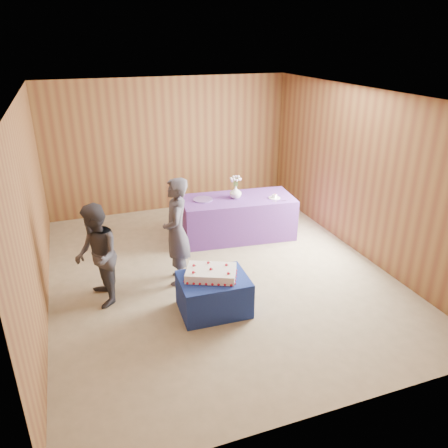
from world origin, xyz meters
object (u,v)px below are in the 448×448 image
cake_table (214,294)px  sheet_cake (211,273)px  guest_right (97,256)px  guest_left (176,232)px  vase (236,192)px  serving_table (237,217)px

cake_table → sheet_cake: (-0.02, 0.04, 0.31)m
guest_right → guest_left: bearing=95.4°
vase → guest_right: size_ratio=0.15×
serving_table → vase: vase is taller
serving_table → sheet_cake: (-1.18, -2.06, 0.18)m
cake_table → sheet_cake: 0.31m
cake_table → guest_left: guest_left is taller
sheet_cake → guest_left: guest_left is taller
serving_table → sheet_cake: bearing=-113.7°
guest_right → cake_table: bearing=57.8°
vase → guest_right: (-2.53, -1.40, -0.14)m
sheet_cake → cake_table: bearing=-38.5°
cake_table → vase: size_ratio=4.04×
cake_table → serving_table: serving_table is taller
cake_table → serving_table: 2.40m
guest_left → serving_table: bearing=144.9°
cake_table → sheet_cake: bearing=119.1°
serving_table → vase: size_ratio=8.98×
vase → guest_left: bearing=-139.3°
cake_table → guest_right: size_ratio=0.62×
sheet_cake → guest_left: bearing=129.2°
serving_table → guest_left: (-1.42, -1.17, 0.43)m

